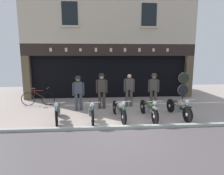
% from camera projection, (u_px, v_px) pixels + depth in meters
% --- Properties ---
extents(ground, '(22.39, 22.00, 0.18)m').
position_uv_depth(ground, '(124.00, 143.00, 5.87)').
color(ground, '#A2928A').
extents(shop_facade, '(10.69, 4.42, 6.81)m').
position_uv_depth(shop_facade, '(109.00, 67.00, 13.39)').
color(shop_facade, black).
rests_on(shop_facade, ground).
extents(motorcycle_left, '(0.62, 1.91, 0.90)m').
position_uv_depth(motorcycle_left, '(58.00, 111.00, 7.66)').
color(motorcycle_left, black).
rests_on(motorcycle_left, ground).
extents(motorcycle_center_left, '(0.62, 1.94, 0.91)m').
position_uv_depth(motorcycle_center_left, '(91.00, 111.00, 7.68)').
color(motorcycle_center_left, black).
rests_on(motorcycle_center_left, ground).
extents(motorcycle_center, '(0.62, 2.01, 0.91)m').
position_uv_depth(motorcycle_center, '(119.00, 109.00, 7.87)').
color(motorcycle_center, black).
rests_on(motorcycle_center, ground).
extents(motorcycle_center_right, '(0.62, 2.06, 0.91)m').
position_uv_depth(motorcycle_center_right, '(149.00, 109.00, 7.96)').
color(motorcycle_center_right, black).
rests_on(motorcycle_center_right, ground).
extents(motorcycle_right, '(0.62, 2.01, 0.91)m').
position_uv_depth(motorcycle_right, '(179.00, 107.00, 8.14)').
color(motorcycle_right, black).
rests_on(motorcycle_right, ground).
extents(salesman_left, '(0.56, 0.35, 1.67)m').
position_uv_depth(salesman_left, '(78.00, 91.00, 9.07)').
color(salesman_left, '#3D424C').
rests_on(salesman_left, ground).
extents(shopkeeper_center, '(0.56, 0.34, 1.75)m').
position_uv_depth(shopkeeper_center, '(102.00, 89.00, 9.37)').
color(shopkeeper_center, '#38332D').
rests_on(shopkeeper_center, ground).
extents(salesman_right, '(0.56, 0.25, 1.68)m').
position_uv_depth(salesman_right, '(129.00, 89.00, 9.77)').
color(salesman_right, '#47423D').
rests_on(salesman_right, ground).
extents(assistant_far_right, '(0.55, 0.36, 1.71)m').
position_uv_depth(assistant_far_right, '(154.00, 88.00, 9.84)').
color(assistant_far_right, '#47423D').
rests_on(assistant_far_right, ground).
extents(tyre_sign_pole, '(0.61, 0.06, 1.72)m').
position_uv_depth(tyre_sign_pole, '(183.00, 84.00, 10.44)').
color(tyre_sign_pole, '#232328').
rests_on(tyre_sign_pole, ground).
extents(advert_board_near, '(0.65, 0.03, 0.93)m').
position_uv_depth(advert_board_near, '(76.00, 68.00, 11.67)').
color(advert_board_near, silver).
extents(leaning_bicycle, '(1.74, 0.50, 0.95)m').
position_uv_depth(leaning_bicycle, '(38.00, 98.00, 10.11)').
color(leaning_bicycle, black).
rests_on(leaning_bicycle, ground).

